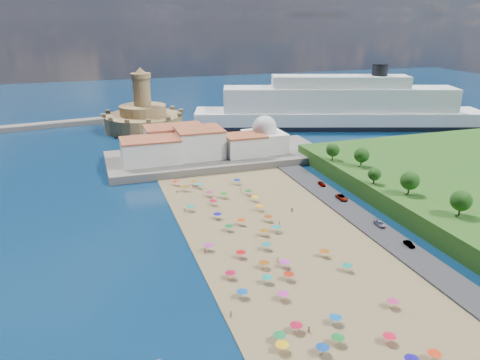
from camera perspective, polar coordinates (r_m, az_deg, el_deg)
name	(u,v)px	position (r m, az deg, el deg)	size (l,w,h in m)	color
ground	(255,238)	(128.20, 1.82, -7.12)	(700.00, 700.00, 0.00)	#071938
terrace	(218,157)	(195.41, -2.75, 2.85)	(90.00, 36.00, 3.00)	#59544C
jetty	(152,141)	(224.44, -10.62, 4.66)	(18.00, 70.00, 2.40)	#59544C
waterfront_buildings	(186,144)	(191.36, -6.61, 4.36)	(57.00, 29.00, 11.00)	silver
domed_building	(264,137)	(197.69, 2.98, 5.29)	(16.00, 16.00, 15.00)	silver
fortress	(143,117)	(252.22, -11.69, 7.49)	(40.00, 40.00, 32.40)	#A48452
cruise_ship	(338,109)	(257.81, 11.91, 8.47)	(153.06, 69.15, 33.56)	black
beach_parasols	(267,252)	(117.02, 3.28, -8.72)	(32.32, 115.61, 2.20)	gray
beachgoers	(238,235)	(127.37, -0.28, -6.73)	(36.02, 91.39, 1.89)	tan
parked_cars	(354,206)	(149.78, 13.70, -3.06)	(2.43, 52.08, 1.43)	gray
hillside_trees	(429,193)	(142.11, 22.07, -1.45)	(12.67, 105.91, 7.29)	#382314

